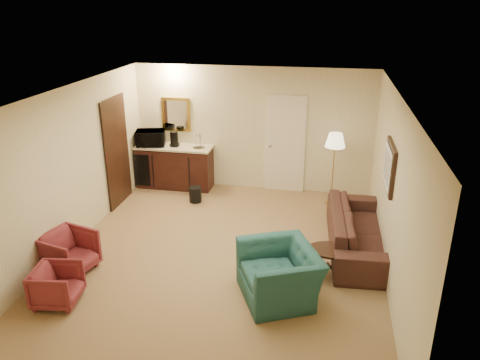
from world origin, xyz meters
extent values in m
plane|color=#9B6F4E|center=(0.00, 0.00, 0.00)|extent=(6.00, 6.00, 0.00)
cube|color=beige|center=(0.00, 3.00, 1.30)|extent=(5.00, 0.02, 2.60)
cube|color=beige|center=(-2.50, 0.00, 1.30)|extent=(0.02, 6.00, 2.60)
cube|color=beige|center=(2.50, 0.00, 1.30)|extent=(0.02, 6.00, 2.60)
cube|color=white|center=(0.00, 0.00, 2.60)|extent=(5.00, 6.00, 0.02)
cube|color=beige|center=(0.70, 2.97, 1.02)|extent=(0.82, 0.06, 2.05)
cube|color=black|center=(-2.47, 1.70, 1.05)|extent=(0.06, 0.98, 2.10)
cube|color=yellow|center=(-1.65, 2.97, 1.55)|extent=(0.62, 0.04, 0.72)
cube|color=black|center=(2.46, 0.40, 1.55)|extent=(0.06, 0.90, 0.70)
cube|color=#361411|center=(-1.65, 2.72, 0.46)|extent=(1.64, 0.58, 0.92)
imported|color=black|center=(2.15, 0.63, 0.46)|extent=(0.81, 2.39, 0.92)
imported|color=#1F4E4B|center=(1.01, -0.90, 0.48)|extent=(1.12, 1.30, 0.97)
imported|color=maroon|center=(-2.15, -0.84, 0.35)|extent=(0.79, 0.82, 0.70)
imported|color=maroon|center=(-1.90, -1.60, 0.30)|extent=(0.61, 0.64, 0.59)
cube|color=black|center=(1.72, -0.20, 0.21)|extent=(0.87, 0.76, 0.42)
cube|color=#B0843A|center=(1.70, 2.40, 0.74)|extent=(0.46, 0.46, 1.47)
cylinder|color=black|center=(-1.00, 2.00, 0.16)|extent=(0.27, 0.27, 0.31)
imported|color=black|center=(-2.15, 2.69, 1.12)|extent=(0.66, 0.46, 0.41)
cylinder|color=black|center=(-1.64, 2.72, 1.08)|extent=(0.17, 0.17, 0.32)
camera|label=1|loc=(1.50, -6.38, 3.87)|focal=35.00mm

